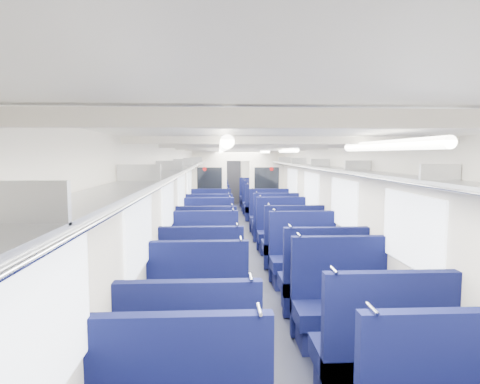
{
  "coord_description": "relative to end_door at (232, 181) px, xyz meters",
  "views": [
    {
      "loc": [
        -0.59,
        -9.28,
        2.2
      ],
      "look_at": [
        -0.0,
        2.15,
        1.15
      ],
      "focal_mm": 30.81,
      "sensor_mm": 36.0,
      "label": 1
    }
  ],
  "objects": [
    {
      "name": "seat_27",
      "position": [
        0.83,
        -1.41,
        -0.61
      ],
      "size": [
        1.14,
        0.63,
        1.27
      ],
      "color": "#0E1344",
      "rests_on": "floor"
    },
    {
      "name": "seat_14",
      "position": [
        -0.83,
        -9.25,
        -0.61
      ],
      "size": [
        1.14,
        0.63,
        1.27
      ],
      "color": "#0E1344",
      "rests_on": "floor"
    },
    {
      "name": "luggage_rack_right",
      "position": [
        1.21,
        -8.94,
        0.97
      ],
      "size": [
        0.36,
        17.4,
        0.18
      ],
      "color": "#B2B5BA",
      "rests_on": "wall_right"
    },
    {
      "name": "seat_11",
      "position": [
        0.83,
        -11.5,
        -0.61
      ],
      "size": [
        1.14,
        0.63,
        1.27
      ],
      "color": "#0E1344",
      "rests_on": "floor"
    },
    {
      "name": "seat_5",
      "position": [
        0.83,
        -14.81,
        -0.61
      ],
      "size": [
        1.14,
        0.63,
        1.27
      ],
      "color": "#0E1344",
      "rests_on": "floor"
    },
    {
      "name": "wall_left",
      "position": [
        -1.4,
        -8.94,
        0.18
      ],
      "size": [
        0.02,
        18.0,
        2.35
      ],
      "primitive_type": "cube",
      "color": "beige",
      "rests_on": "floor"
    },
    {
      "name": "seat_20",
      "position": [
        -0.83,
        -4.94,
        -0.61
      ],
      "size": [
        1.14,
        0.63,
        1.27
      ],
      "color": "#0E1344",
      "rests_on": "floor"
    },
    {
      "name": "seat_10",
      "position": [
        -0.83,
        -11.38,
        -0.61
      ],
      "size": [
        1.14,
        0.63,
        1.27
      ],
      "color": "#0E1344",
      "rests_on": "floor"
    },
    {
      "name": "seat_4",
      "position": [
        -0.83,
        -14.98,
        -0.61
      ],
      "size": [
        1.14,
        0.63,
        1.27
      ],
      "color": "#0E1344",
      "rests_on": "floor"
    },
    {
      "name": "seat_18",
      "position": [
        -0.83,
        -6.88,
        -0.61
      ],
      "size": [
        1.14,
        0.63,
        1.27
      ],
      "color": "#0E1344",
      "rests_on": "floor"
    },
    {
      "name": "dado_right",
      "position": [
        1.39,
        -8.94,
        -0.65
      ],
      "size": [
        0.03,
        17.9,
        0.7
      ],
      "primitive_type": "cube",
      "color": "#111438",
      "rests_on": "floor"
    },
    {
      "name": "dado_left",
      "position": [
        -1.39,
        -8.94,
        -0.65
      ],
      "size": [
        0.03,
        17.9,
        0.7
      ],
      "primitive_type": "cube",
      "color": "#111438",
      "rests_on": "floor"
    },
    {
      "name": "seat_6",
      "position": [
        -0.83,
        -13.84,
        -0.61
      ],
      "size": [
        1.14,
        0.63,
        1.27
      ],
      "color": "#0E1344",
      "rests_on": "floor"
    },
    {
      "name": "seat_15",
      "position": [
        0.83,
        -9.17,
        -0.61
      ],
      "size": [
        1.14,
        0.63,
        1.27
      ],
      "color": "#0E1344",
      "rests_on": "floor"
    },
    {
      "name": "seat_9",
      "position": [
        0.83,
        -12.74,
        -0.61
      ],
      "size": [
        1.14,
        0.63,
        1.27
      ],
      "color": "#0E1344",
      "rests_on": "floor"
    },
    {
      "name": "windows",
      "position": [
        0.0,
        -9.4,
        0.42
      ],
      "size": [
        2.78,
        15.6,
        0.75
      ],
      "color": "white",
      "rests_on": "wall_left"
    },
    {
      "name": "seat_16",
      "position": [
        -0.83,
        -8.08,
        -0.61
      ],
      "size": [
        1.14,
        0.63,
        1.27
      ],
      "color": "#0E1344",
      "rests_on": "floor"
    },
    {
      "name": "wall_far",
      "position": [
        0.0,
        0.06,
        0.18
      ],
      "size": [
        2.8,
        0.02,
        2.35
      ],
      "primitive_type": "cube",
      "color": "beige",
      "rests_on": "floor"
    },
    {
      "name": "seat_25",
      "position": [
        0.83,
        -2.51,
        -0.61
      ],
      "size": [
        1.14,
        0.63,
        1.27
      ],
      "color": "#0E1344",
      "rests_on": "floor"
    },
    {
      "name": "seat_13",
      "position": [
        0.83,
        -10.41,
        -0.61
      ],
      "size": [
        1.14,
        0.63,
        1.27
      ],
      "color": "#0E1344",
      "rests_on": "floor"
    },
    {
      "name": "wall_right",
      "position": [
        1.4,
        -8.94,
        0.18
      ],
      "size": [
        0.02,
        18.0,
        2.35
      ],
      "primitive_type": "cube",
      "color": "beige",
      "rests_on": "floor"
    },
    {
      "name": "luggage_rack_left",
      "position": [
        -1.21,
        -8.94,
        0.97
      ],
      "size": [
        0.36,
        17.4,
        0.18
      ],
      "color": "#B2B5BA",
      "rests_on": "wall_left"
    },
    {
      "name": "seat_19",
      "position": [
        0.83,
        -6.95,
        -0.61
      ],
      "size": [
        1.14,
        0.63,
        1.27
      ],
      "color": "#0E1344",
      "rests_on": "floor"
    },
    {
      "name": "seat_8",
      "position": [
        -0.83,
        -12.6,
        -0.61
      ],
      "size": [
        1.14,
        0.63,
        1.27
      ],
      "color": "#0E1344",
      "rests_on": "floor"
    },
    {
      "name": "ceiling_fittings",
      "position": [
        0.0,
        -9.2,
        1.29
      ],
      "size": [
        2.7,
        16.06,
        0.11
      ],
      "color": "silver",
      "rests_on": "ceiling"
    },
    {
      "name": "seat_7",
      "position": [
        0.83,
        -13.65,
        -0.61
      ],
      "size": [
        1.14,
        0.63,
        1.27
      ],
      "color": "#0E1344",
      "rests_on": "floor"
    },
    {
      "name": "seat_17",
      "position": [
        0.83,
        -7.92,
        -0.61
      ],
      "size": [
        1.14,
        0.63,
        1.27
      ],
      "color": "#0E1344",
      "rests_on": "floor"
    },
    {
      "name": "seat_24",
      "position": [
        -0.83,
        -2.47,
        -0.61
      ],
      "size": [
        1.14,
        0.63,
        1.27
      ],
      "color": "#0E1344",
      "rests_on": "floor"
    },
    {
      "name": "floor",
      "position": [
        0.0,
        -8.94,
        -1.0
      ],
      "size": [
        2.8,
        18.0,
        0.01
      ],
      "primitive_type": "cube",
      "color": "black",
      "rests_on": "ground"
    },
    {
      "name": "seat_26",
      "position": [
        -0.83,
        -1.34,
        -0.61
      ],
      "size": [
        1.14,
        0.63,
        1.27
      ],
      "color": "#0E1344",
      "rests_on": "floor"
    },
    {
      "name": "ceiling",
      "position": [
        0.0,
        -8.94,
        1.35
      ],
      "size": [
        2.8,
        18.0,
        0.01
      ],
      "primitive_type": "cube",
      "color": "white",
      "rests_on": "wall_left"
    },
    {
      "name": "seat_12",
      "position": [
        -0.83,
        -10.43,
        -0.61
      ],
      "size": [
        1.14,
        0.63,
        1.27
      ],
      "color": "#0E1344",
      "rests_on": "floor"
    },
    {
      "name": "seat_23",
      "position": [
        0.83,
        -3.54,
        -0.61
      ],
      "size": [
        1.14,
        0.63,
        1.27
      ],
      "color": "#0E1344",
      "rests_on": "floor"
    },
    {
      "name": "seat_22",
      "position": [
        -0.83,
        -3.75,
        -0.61
      ],
      "size": [
        1.14,
        0.63,
        1.27
      ],
      "color": "#0E1344",
      "rests_on": "floor"
    },
    {
      "name": "bulkhead",
      "position": [
        -0.0,
        -5.62,
        0.23
      ],
      "size": [
        2.8,
        0.1,
        2.35
      ],
      "color": "silver",
      "rests_on": "floor"
    },
    {
      "name": "seat_21",
      "position": [
        0.83,
        -4.78,
        -0.61
      ],
      "size": [
        1.14,
        0.63,
        1.27
      ],
      "color": "#0E1344",
      "rests_on": "floor"
    },
    {
      "name": "end_door",
      "position": [
        0.0,
        0.0,
        0.0
      ],
      "size": [
        0.75,
        0.06,
        2.0
      ],
      "primitive_type": "cube",
      "color": "black",
      "rests_on": "floor"
    }
  ]
}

